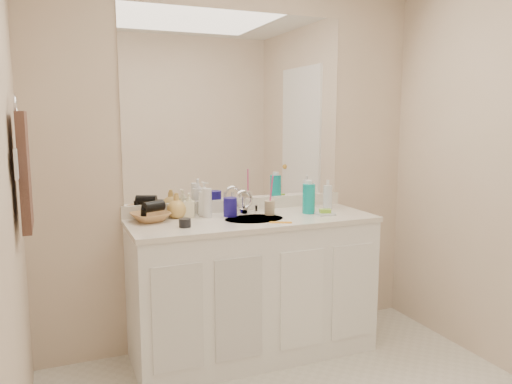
{
  "coord_description": "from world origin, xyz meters",
  "views": [
    {
      "loc": [
        -1.13,
        -1.77,
        1.5
      ],
      "look_at": [
        0.0,
        0.97,
        1.05
      ],
      "focal_mm": 35.0,
      "sensor_mm": 36.0,
      "label": 1
    }
  ],
  "objects": [
    {
      "name": "wall_back",
      "position": [
        0.0,
        1.3,
        1.2
      ],
      "size": [
        2.6,
        0.02,
        2.4
      ],
      "primitive_type": "cube",
      "color": "beige",
      "rests_on": "floor"
    },
    {
      "name": "vanity_cabinet",
      "position": [
        0.0,
        1.02,
        0.42
      ],
      "size": [
        1.5,
        0.55,
        0.85
      ],
      "primitive_type": "cube",
      "color": "white",
      "rests_on": "floor"
    },
    {
      "name": "countertop",
      "position": [
        0.0,
        1.02,
        0.86
      ],
      "size": [
        1.52,
        0.57,
        0.03
      ],
      "primitive_type": "cube",
      "color": "white",
      "rests_on": "vanity_cabinet"
    },
    {
      "name": "backsplash",
      "position": [
        0.0,
        1.29,
        0.92
      ],
      "size": [
        1.52,
        0.03,
        0.08
      ],
      "primitive_type": "cube",
      "color": "silver",
      "rests_on": "countertop"
    },
    {
      "name": "sink_basin",
      "position": [
        0.0,
        1.0,
        0.87
      ],
      "size": [
        0.37,
        0.37,
        0.02
      ],
      "primitive_type": "cylinder",
      "color": "beige",
      "rests_on": "countertop"
    },
    {
      "name": "faucet",
      "position": [
        0.0,
        1.18,
        0.94
      ],
      "size": [
        0.02,
        0.02,
        0.11
      ],
      "primitive_type": "cylinder",
      "color": "silver",
      "rests_on": "countertop"
    },
    {
      "name": "mirror",
      "position": [
        0.0,
        1.29,
        1.56
      ],
      "size": [
        1.48,
        0.01,
        1.2
      ],
      "primitive_type": "cube",
      "color": "white",
      "rests_on": "wall_back"
    },
    {
      "name": "blue_mug",
      "position": [
        -0.11,
        1.13,
        0.94
      ],
      "size": [
        0.11,
        0.11,
        0.12
      ],
      "primitive_type": "cylinder",
      "rotation": [
        0.0,
        0.0,
        -0.26
      ],
      "color": "navy",
      "rests_on": "countertop"
    },
    {
      "name": "tan_cup",
      "position": [
        0.14,
        1.09,
        0.92
      ],
      "size": [
        0.08,
        0.08,
        0.09
      ],
      "primitive_type": "cylinder",
      "rotation": [
        0.0,
        0.0,
        -0.3
      ],
      "color": "tan",
      "rests_on": "countertop"
    },
    {
      "name": "toothbrush",
      "position": [
        0.15,
        1.09,
        1.03
      ],
      "size": [
        0.02,
        0.04,
        0.21
      ],
      "primitive_type": "cylinder",
      "rotation": [
        0.14,
        0.0,
        0.37
      ],
      "color": "#DC3A7F",
      "rests_on": "tan_cup"
    },
    {
      "name": "mouthwash_bottle",
      "position": [
        0.39,
        1.03,
        0.98
      ],
      "size": [
        0.1,
        0.1,
        0.19
      ],
      "primitive_type": "cylinder",
      "rotation": [
        0.0,
        0.0,
        -0.32
      ],
      "color": "#0DA09D",
      "rests_on": "countertop"
    },
    {
      "name": "clear_pump_bottle",
      "position": [
        0.6,
        1.14,
        0.96
      ],
      "size": [
        0.07,
        0.07,
        0.16
      ],
      "primitive_type": "cylinder",
      "rotation": [
        0.0,
        0.0,
        -0.22
      ],
      "color": "white",
      "rests_on": "countertop"
    },
    {
      "name": "soap_dish",
      "position": [
        0.46,
        0.95,
        0.89
      ],
      "size": [
        0.12,
        0.1,
        0.01
      ],
      "primitive_type": "cube",
      "rotation": [
        0.0,
        0.0,
        -0.08
      ],
      "color": "silver",
      "rests_on": "countertop"
    },
    {
      "name": "green_soap",
      "position": [
        0.46,
        0.95,
        0.9
      ],
      "size": [
        0.08,
        0.07,
        0.03
      ],
      "primitive_type": "cube",
      "rotation": [
        0.0,
        0.0,
        -0.35
      ],
      "color": "#89C630",
      "rests_on": "soap_dish"
    },
    {
      "name": "orange_comb",
      "position": [
        0.1,
        0.83,
        0.88
      ],
      "size": [
        0.13,
        0.08,
        0.01
      ],
      "primitive_type": "cube",
      "rotation": [
        0.0,
        0.0,
        -0.41
      ],
      "color": "#FF9E1A",
      "rests_on": "countertop"
    },
    {
      "name": "dark_jar",
      "position": [
        -0.45,
        0.94,
        0.9
      ],
      "size": [
        0.08,
        0.08,
        0.05
      ],
      "primitive_type": "cylinder",
      "rotation": [
        0.0,
        0.0,
        0.25
      ],
      "color": "black",
      "rests_on": "countertop"
    },
    {
      "name": "extra_white_bottle",
      "position": [
        -0.25,
        1.15,
        0.97
      ],
      "size": [
        0.07,
        0.07,
        0.18
      ],
      "primitive_type": "cylinder",
      "rotation": [
        0.0,
        0.0,
        0.35
      ],
      "color": "silver",
      "rests_on": "countertop"
    },
    {
      "name": "soap_bottle_white",
      "position": [
        -0.26,
        1.21,
        0.99
      ],
      "size": [
        0.11,
        0.11,
        0.22
      ],
      "primitive_type": "imported",
      "rotation": [
        0.0,
        0.0,
        0.44
      ],
      "color": "white",
      "rests_on": "countertop"
    },
    {
      "name": "soap_bottle_cream",
      "position": [
        -0.35,
        1.21,
        0.96
      ],
      "size": [
        0.09,
        0.09,
        0.15
      ],
      "primitive_type": "imported",
      "rotation": [
        0.0,
        0.0,
        -0.35
      ],
      "color": "#F3EEC6",
      "rests_on": "countertop"
    },
    {
      "name": "soap_bottle_yellow",
      "position": [
        -0.43,
        1.21,
        0.96
      ],
      "size": [
        0.15,
        0.15,
        0.16
      ],
      "primitive_type": "imported",
      "rotation": [
        0.0,
        0.0,
        0.31
      ],
      "color": "tan",
      "rests_on": "countertop"
    },
    {
      "name": "wicker_basket",
      "position": [
        -0.6,
        1.17,
        0.91
      ],
      "size": [
        0.28,
        0.28,
        0.05
      ],
      "primitive_type": "imported",
      "rotation": [
        0.0,
        0.0,
        0.3
      ],
      "color": "#AA7744",
      "rests_on": "countertop"
    },
    {
      "name": "hair_dryer",
      "position": [
        -0.58,
        1.17,
        0.97
      ],
      "size": [
        0.14,
        0.11,
        0.06
      ],
      "primitive_type": "cylinder",
      "rotation": [
        0.0,
        1.57,
        0.41
      ],
      "color": "black",
      "rests_on": "wicker_basket"
    },
    {
      "name": "towel_ring",
      "position": [
        -1.27,
        0.77,
        1.55
      ],
      "size": [
        0.01,
        0.11,
        0.11
      ],
      "primitive_type": "torus",
      "rotation": [
        0.0,
        1.57,
        0.0
      ],
      "color": "silver",
      "rests_on": "wall_left"
    },
    {
      "name": "hand_towel",
      "position": [
        -1.25,
        0.77,
        1.25
      ],
      "size": [
        0.04,
        0.32,
        0.55
      ],
      "primitive_type": "cube",
      "color": "#31201A",
      "rests_on": "towel_ring"
    },
    {
      "name": "switch_plate",
      "position": [
        -1.27,
        0.57,
        1.3
      ],
      "size": [
        0.01,
        0.08,
        0.13
      ],
      "primitive_type": "cube",
      "color": "silver",
      "rests_on": "wall_left"
    }
  ]
}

